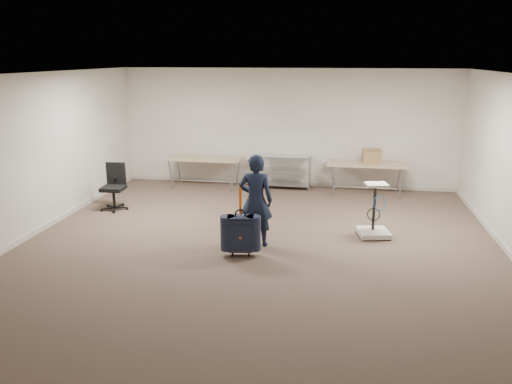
# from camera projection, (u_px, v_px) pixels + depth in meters

# --- Properties ---
(ground) EXTENTS (9.00, 9.00, 0.00)m
(ground) POSITION_uv_depth(u_px,v_px,m) (255.00, 254.00, 8.01)
(ground) COLOR #48352B
(ground) RESTS_ON ground
(room_shell) EXTENTS (8.00, 9.00, 9.00)m
(room_shell) POSITION_uv_depth(u_px,v_px,m) (267.00, 223.00, 9.31)
(room_shell) COLOR beige
(room_shell) RESTS_ON ground
(folding_table_left) EXTENTS (1.80, 0.75, 0.73)m
(folding_table_left) POSITION_uv_depth(u_px,v_px,m) (204.00, 160.00, 11.89)
(folding_table_left) COLOR tan
(folding_table_left) RESTS_ON ground
(folding_table_right) EXTENTS (1.80, 0.75, 0.73)m
(folding_table_right) POSITION_uv_depth(u_px,v_px,m) (367.00, 165.00, 11.27)
(folding_table_right) COLOR tan
(folding_table_right) RESTS_ON ground
(wire_shelf) EXTENTS (1.22, 0.47, 0.80)m
(wire_shelf) POSITION_uv_depth(u_px,v_px,m) (285.00, 170.00, 11.88)
(wire_shelf) COLOR silver
(wire_shelf) RESTS_ON ground
(person) EXTENTS (0.58, 0.40, 1.55)m
(person) POSITION_uv_depth(u_px,v_px,m) (256.00, 200.00, 8.20)
(person) COLOR black
(person) RESTS_ON ground
(suitcase) EXTENTS (0.44, 0.29, 1.11)m
(suitcase) POSITION_uv_depth(u_px,v_px,m) (241.00, 233.00, 7.82)
(suitcase) COLOR #161A31
(suitcase) RESTS_ON ground
(office_chair) EXTENTS (0.57, 0.57, 0.95)m
(office_chair) POSITION_uv_depth(u_px,v_px,m) (114.00, 195.00, 10.29)
(office_chair) COLOR black
(office_chair) RESTS_ON ground
(equipment_cart) EXTENTS (0.62, 0.62, 0.96)m
(equipment_cart) POSITION_uv_depth(u_px,v_px,m) (374.00, 222.00, 8.73)
(equipment_cart) COLOR silver
(equipment_cart) RESTS_ON ground
(cardboard_box) EXTENTS (0.43, 0.34, 0.30)m
(cardboard_box) POSITION_uv_depth(u_px,v_px,m) (372.00, 156.00, 11.27)
(cardboard_box) COLOR #9C6748
(cardboard_box) RESTS_ON folding_table_right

